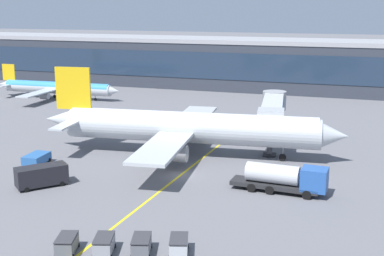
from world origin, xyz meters
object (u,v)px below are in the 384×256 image
(baggage_cart_2, at_px, (141,245))
(commuter_jet_near, at_px, (57,88))
(baggage_cart_0, at_px, (67,244))
(fuel_tanker, at_px, (285,178))
(pushback_tug, at_px, (37,158))
(main_airliner, at_px, (189,127))
(baggage_cart_1, at_px, (104,244))
(baggage_cart_3, at_px, (179,245))
(lavatory_truck, at_px, (43,175))

(baggage_cart_2, distance_m, commuter_jet_near, 80.64)
(baggage_cart_0, bearing_deg, fuel_tanker, 53.41)
(pushback_tug, relative_size, baggage_cart_0, 1.32)
(baggage_cart_0, height_order, baggage_cart_2, same)
(main_airliner, xyz_separation_m, pushback_tug, (-17.76, -10.49, -3.22))
(baggage_cart_1, bearing_deg, main_airliner, 95.47)
(fuel_tanker, bearing_deg, pushback_tug, 179.45)
(main_airliner, relative_size, baggage_cart_2, 14.51)
(pushback_tug, bearing_deg, baggage_cart_3, -34.17)
(baggage_cart_0, relative_size, commuter_jet_near, 0.10)
(baggage_cart_3, xyz_separation_m, commuter_jet_near, (-52.44, 62.78, 1.76))
(lavatory_truck, bearing_deg, main_airliner, 56.17)
(pushback_tug, relative_size, lavatory_truck, 0.67)
(main_airliner, bearing_deg, baggage_cart_0, -90.23)
(main_airliner, relative_size, baggage_cart_3, 14.51)
(lavatory_truck, relative_size, baggage_cart_2, 1.98)
(fuel_tanker, distance_m, commuter_jet_near, 73.87)
(pushback_tug, bearing_deg, commuter_jet_near, 119.91)
(baggage_cart_3, bearing_deg, commuter_jet_near, 129.88)
(baggage_cart_0, distance_m, baggage_cart_2, 6.40)
(lavatory_truck, xyz_separation_m, baggage_cart_3, (20.93, -10.95, -0.64))
(pushback_tug, distance_m, baggage_cart_1, 28.84)
(fuel_tanker, xyz_separation_m, baggage_cart_2, (-9.27, -18.83, -0.96))
(pushback_tug, distance_m, baggage_cart_0, 27.45)
(lavatory_truck, height_order, baggage_cart_2, lavatory_truck)
(main_airliner, bearing_deg, baggage_cart_3, -72.50)
(commuter_jet_near, bearing_deg, baggage_cart_3, -50.12)
(lavatory_truck, bearing_deg, baggage_cart_2, -33.64)
(baggage_cart_2, bearing_deg, baggage_cart_0, -162.82)
(baggage_cart_1, bearing_deg, pushback_tug, 135.84)
(fuel_tanker, xyz_separation_m, baggage_cart_0, (-15.38, -20.72, -0.96))
(main_airliner, bearing_deg, fuel_tanker, -35.32)
(lavatory_truck, bearing_deg, baggage_cart_1, -40.91)
(main_airliner, distance_m, baggage_cart_3, 30.26)
(pushback_tug, relative_size, baggage_cart_3, 1.32)
(fuel_tanker, xyz_separation_m, pushback_tug, (-33.01, 0.31, -0.90))
(main_airliner, relative_size, baggage_cart_0, 14.51)
(fuel_tanker, relative_size, pushback_tug, 2.77)
(baggage_cart_1, relative_size, baggage_cart_2, 1.00)
(lavatory_truck, xyz_separation_m, commuter_jet_near, (-31.51, 51.82, 1.12))
(baggage_cart_3, bearing_deg, baggage_cart_0, -162.82)
(fuel_tanker, bearing_deg, commuter_jet_near, 142.57)
(baggage_cart_0, relative_size, baggage_cart_1, 1.00)
(main_airliner, distance_m, baggage_cart_1, 30.90)
(commuter_jet_near, bearing_deg, fuel_tanker, -37.43)
(lavatory_truck, bearing_deg, baggage_cart_0, -49.53)
(fuel_tanker, bearing_deg, main_airliner, 144.68)
(fuel_tanker, relative_size, baggage_cart_2, 3.66)
(lavatory_truck, height_order, baggage_cart_1, lavatory_truck)
(baggage_cart_0, distance_m, baggage_cart_1, 3.20)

